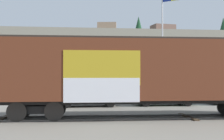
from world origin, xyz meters
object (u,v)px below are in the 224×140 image
at_px(freight_car, 146,72).
at_px(parked_car_black, 87,94).
at_px(flagpole, 165,30).
at_px(parked_car_green, 162,94).

height_order(freight_car, parked_car_black, freight_car).
xyz_separation_m(freight_car, parked_car_black, (-2.80, 6.23, -1.45)).
relative_size(freight_car, flagpole, 1.66).
bearing_deg(freight_car, parked_car_green, 67.70).
distance_m(flagpole, parked_car_green, 6.59).
bearing_deg(flagpole, parked_car_green, -109.46).
bearing_deg(flagpole, freight_car, -111.27).
relative_size(freight_car, parked_car_black, 3.61).
bearing_deg(parked_car_green, freight_car, -112.30).
height_order(flagpole, parked_car_black, flagpole).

